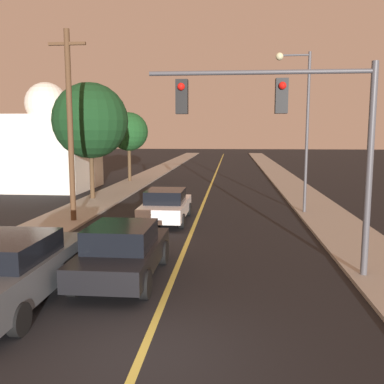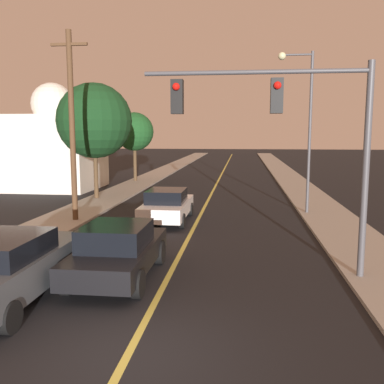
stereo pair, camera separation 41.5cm
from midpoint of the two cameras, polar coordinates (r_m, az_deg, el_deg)
ground_plane at (r=8.12m, az=-7.14°, el=-21.03°), size 200.00×200.00×0.00m
road_surface at (r=43.11m, az=4.38°, el=2.63°), size 9.51×80.00×0.01m
sidewalk_left at (r=43.76m, az=-3.51°, el=2.79°), size 2.50×80.00×0.12m
sidewalk_right at (r=43.27m, az=12.36°, el=2.56°), size 2.50×80.00×0.12m
car_near_lane_front at (r=11.75m, az=-8.86°, el=-7.70°), size 1.98×4.41×1.52m
car_near_lane_second at (r=19.03m, az=-2.71°, el=-1.76°), size 1.95×4.51×1.45m
car_outer_lane_front at (r=10.86m, az=-22.45°, el=-9.28°), size 2.03×5.04×1.60m
traffic_signal_mast at (r=11.62m, az=13.77°, el=9.04°), size 5.91×0.42×5.61m
streetlamp_right at (r=21.13m, az=15.12°, el=10.27°), size 1.64×0.36×7.55m
utility_pole_left at (r=19.26m, az=-15.12°, el=8.82°), size 1.60×0.24×8.09m
tree_left_near at (r=25.61m, az=-12.44°, el=9.25°), size 4.33×4.33×6.67m
tree_left_far at (r=34.46m, az=-7.34°, el=7.97°), size 3.04×3.04×5.43m
domed_building_left at (r=31.69m, az=-17.52°, el=5.78°), size 5.91×5.91×7.38m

